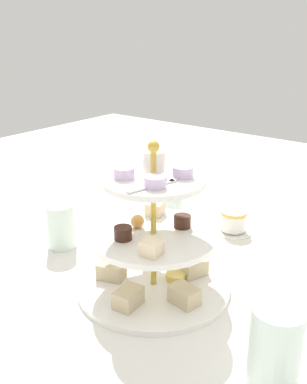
{
  "coord_description": "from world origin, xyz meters",
  "views": [
    {
      "loc": [
        -0.55,
        -0.43,
        0.45
      ],
      "look_at": [
        0.0,
        0.0,
        0.18
      ],
      "focal_mm": 42.04,
      "sensor_mm": 36.0,
      "label": 1
    }
  ],
  "objects_px": {
    "water_glass_tall_right": "(275,351)",
    "water_glass_short_left": "(169,208)",
    "teacup_with_saucer": "(235,222)",
    "tiered_serving_stand": "(154,247)",
    "water_glass_mid_back": "(61,226)"
  },
  "relations": [
    {
      "from": "water_glass_tall_right",
      "to": "water_glass_short_left",
      "type": "height_order",
      "value": "water_glass_tall_right"
    },
    {
      "from": "water_glass_tall_right",
      "to": "teacup_with_saucer",
      "type": "distance_m",
      "value": 0.47
    },
    {
      "from": "tiered_serving_stand",
      "to": "water_glass_mid_back",
      "type": "distance_m",
      "value": 0.26
    },
    {
      "from": "tiered_serving_stand",
      "to": "water_glass_short_left",
      "type": "bearing_deg",
      "value": 30.36
    },
    {
      "from": "water_glass_tall_right",
      "to": "water_glass_short_left",
      "type": "relative_size",
      "value": 1.53
    },
    {
      "from": "tiered_serving_stand",
      "to": "water_glass_short_left",
      "type": "height_order",
      "value": "tiered_serving_stand"
    },
    {
      "from": "water_glass_tall_right",
      "to": "water_glass_mid_back",
      "type": "xyz_separation_m",
      "value": [
        0.11,
        0.52,
        -0.01
      ]
    },
    {
      "from": "water_glass_tall_right",
      "to": "water_glass_short_left",
      "type": "bearing_deg",
      "value": 50.38
    },
    {
      "from": "water_glass_short_left",
      "to": "teacup_with_saucer",
      "type": "height_order",
      "value": "water_glass_short_left"
    },
    {
      "from": "water_glass_mid_back",
      "to": "teacup_with_saucer",
      "type": "bearing_deg",
      "value": -42.02
    },
    {
      "from": "water_glass_short_left",
      "to": "tiered_serving_stand",
      "type": "bearing_deg",
      "value": -149.64
    },
    {
      "from": "tiered_serving_stand",
      "to": "water_glass_short_left",
      "type": "xyz_separation_m",
      "value": [
        0.24,
        0.14,
        -0.04
      ]
    },
    {
      "from": "tiered_serving_stand",
      "to": "water_glass_tall_right",
      "type": "bearing_deg",
      "value": -109.68
    },
    {
      "from": "water_glass_tall_right",
      "to": "teacup_with_saucer",
      "type": "bearing_deg",
      "value": 33.86
    },
    {
      "from": "tiered_serving_stand",
      "to": "water_glass_mid_back",
      "type": "bearing_deg",
      "value": 87.76
    }
  ]
}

